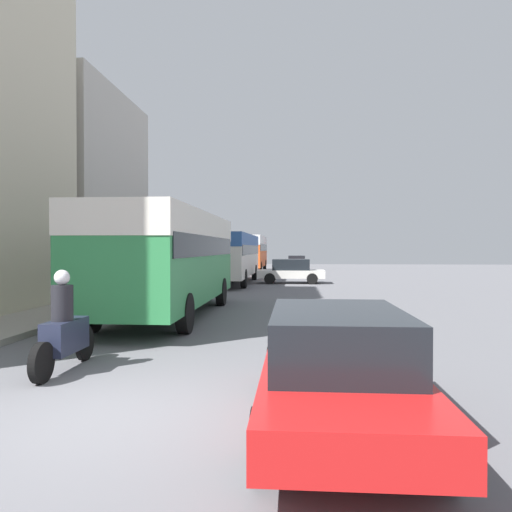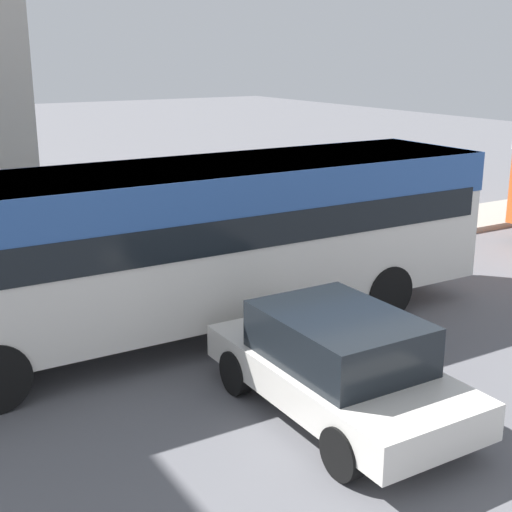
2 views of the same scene
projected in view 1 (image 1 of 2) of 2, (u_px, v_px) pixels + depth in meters
ground_plane at (114, 419)px, 6.09m from camera, size 120.00×120.00×0.00m
building_far_terrace at (68, 192)px, 24.57m from camera, size 5.50×8.81×9.71m
bus_lead at (169, 250)px, 15.27m from camera, size 2.63×9.85×3.16m
bus_following at (230, 251)px, 29.58m from camera, size 2.58×11.18×2.91m
bus_third_in_line at (249, 249)px, 44.21m from camera, size 2.66×9.91×3.17m
motorcycle_behind_lead at (64, 331)px, 8.45m from camera, size 0.39×2.24×1.73m
car_crossing at (297, 263)px, 47.24m from camera, size 1.83×4.41×1.40m
car_far_curb at (337, 365)px, 5.85m from camera, size 1.80×4.52×1.37m
car_distant at (291, 271)px, 29.79m from camera, size 3.97×1.90×1.44m
pedestrian_near_curb at (115, 273)px, 21.42m from camera, size 0.40×0.40×1.71m
pedestrian_walking_away at (138, 273)px, 22.88m from camera, size 0.41×0.41×1.62m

